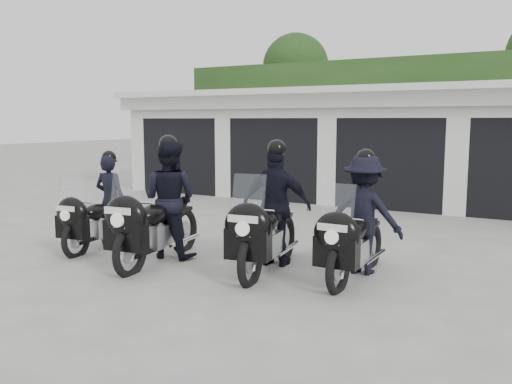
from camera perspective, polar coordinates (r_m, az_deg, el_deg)
The scene contains 7 objects.
ground at distance 8.38m, azimuth 3.17°, elevation -7.28°, with size 80.00×80.00×0.00m, color #9C9C97.
garage_block at distance 15.76m, azimuth 16.36°, elevation 4.64°, with size 16.40×6.80×2.96m.
background_vegetation at distance 20.45m, azimuth 20.68°, elevation 8.84°, with size 20.00×3.90×5.80m.
police_bike_a at distance 9.48m, azimuth -16.01°, elevation -1.70°, with size 0.74×1.93×1.68m.
police_bike_b at distance 8.41m, azimuth -9.79°, elevation -1.51°, with size 0.98×2.27×1.98m.
police_bike_c at distance 7.82m, azimuth 1.72°, elevation -2.23°, with size 1.12×2.21×1.93m.
police_bike_d at distance 7.58m, azimuth 10.92°, elevation -3.02°, with size 1.09×2.08×1.81m.
Camera 1 is at (3.58, -7.27, 2.15)m, focal length 38.00 mm.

